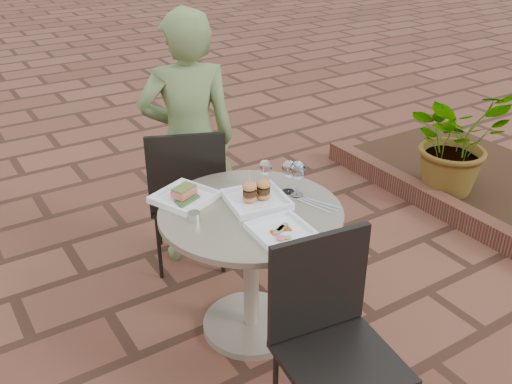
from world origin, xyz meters
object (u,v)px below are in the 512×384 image
plate_sliders (256,196)px  diner (189,142)px  plate_salmon (184,196)px  chair_near (330,329)px  chair_far (187,188)px  cafe_table (251,252)px  plate_tuna (281,230)px

plate_sliders → diner: bearing=89.4°
plate_salmon → chair_near: bearing=-81.2°
chair_far → chair_near: bearing=110.5°
chair_far → plate_salmon: bearing=86.5°
cafe_table → chair_near: 0.72m
plate_sliders → plate_tuna: 0.31m
plate_tuna → diner: bearing=86.2°
diner → plate_tuna: (-0.07, -1.06, -0.04)m
chair_near → chair_far: bearing=95.3°
chair_far → plate_salmon: chair_far is taller
chair_near → plate_tuna: bearing=88.7°
plate_salmon → plate_sliders: bearing=-36.7°
cafe_table → plate_tuna: (0.00, -0.25, 0.26)m
plate_sliders → plate_tuna: size_ratio=1.24×
plate_salmon → plate_tuna: (0.23, -0.52, -0.01)m
cafe_table → diner: (0.07, 0.81, 0.30)m
cafe_table → diner: size_ratio=0.57×
plate_tuna → plate_sliders: bearing=78.2°
plate_sliders → cafe_table: bearing=-142.5°
plate_salmon → plate_tuna: size_ratio=1.31×
cafe_table → chair_near: chair_near is taller
cafe_table → plate_sliders: size_ratio=2.74×
chair_far → chair_near: 1.41m
plate_salmon → plate_tuna: 0.57m
plate_sliders → plate_tuna: (-0.06, -0.30, -0.02)m
plate_tuna → cafe_table: bearing=90.2°
chair_far → plate_salmon: (-0.21, -0.43, 0.20)m
chair_far → plate_salmon: 0.52m
plate_salmon → cafe_table: bearing=-49.6°
chair_far → plate_tuna: (0.01, -0.94, 0.20)m
chair_near → plate_sliders: size_ratio=2.83×
cafe_table → chair_near: (-0.07, -0.71, 0.07)m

